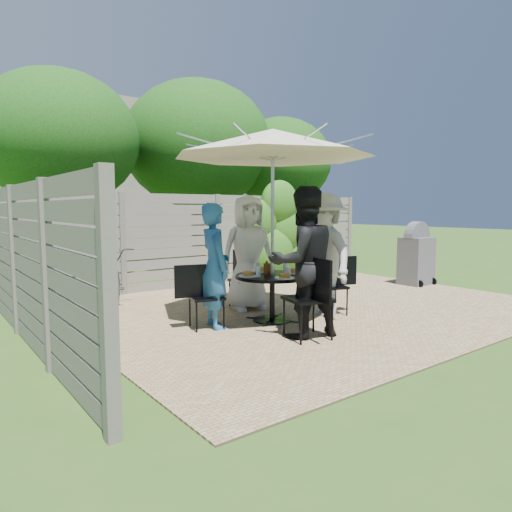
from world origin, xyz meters
TOP-DOWN VIEW (x-y plane):
  - backyard_envelope at (0.09, 10.29)m, footprint 60.00×60.00m
  - patio_table at (-1.09, -0.13)m, footprint 1.20×1.20m
  - umbrella at (-1.09, -0.13)m, footprint 3.23×3.23m
  - chair_back at (-0.88, 0.82)m, footprint 0.49×0.67m
  - person_back at (-0.91, 0.68)m, footprint 0.97×0.74m
  - chair_left at (-2.03, 0.09)m, footprint 0.65×0.50m
  - person_left at (-1.90, 0.06)m, footprint 0.51×0.67m
  - chair_front at (-1.30, -1.07)m, footprint 0.58×0.76m
  - person_front at (-1.27, -0.94)m, footprint 1.02×0.87m
  - chair_right at (-0.15, -0.34)m, footprint 0.66×0.53m
  - person_right at (-0.28, -0.31)m, footprint 0.90×1.27m
  - plate_back at (-1.01, 0.23)m, footprint 0.26×0.26m
  - plate_left at (-1.44, -0.05)m, footprint 0.26×0.26m
  - plate_front at (-1.17, -0.48)m, footprint 0.26×0.26m
  - plate_right at (-0.74, -0.21)m, footprint 0.26×0.26m
  - glass_back at (-1.13, 0.15)m, footprint 0.07×0.07m
  - glass_left at (-1.37, -0.17)m, footprint 0.07×0.07m
  - glass_front at (-1.04, -0.40)m, footprint 0.07×0.07m
  - glass_right at (-0.81, -0.08)m, footprint 0.07×0.07m
  - syrup_jug at (-1.14, -0.06)m, footprint 0.09×0.09m
  - coffee_cup at (-0.94, 0.07)m, footprint 0.08×0.08m
  - bicycle at (-2.37, 2.60)m, footprint 1.00×1.88m
  - bbq_grill at (3.16, 0.45)m, footprint 0.65×0.50m

SIDE VIEW (x-z plane):
  - chair_left at x=-2.03m, z-range -0.17..0.68m
  - chair_right at x=-0.15m, z-range -0.17..0.69m
  - chair_back at x=-0.88m, z-range -0.18..0.72m
  - chair_front at x=-1.30m, z-range -0.20..0.81m
  - patio_table at x=-1.09m, z-range 0.13..0.79m
  - bicycle at x=-2.37m, z-range 0.00..0.94m
  - bbq_grill at x=3.16m, z-range -0.06..1.24m
  - plate_back at x=-1.01m, z-range 0.65..0.71m
  - plate_left at x=-1.44m, z-range 0.65..0.71m
  - plate_front at x=-1.17m, z-range 0.65..0.71m
  - plate_right at x=-0.74m, z-range 0.65..0.71m
  - coffee_cup at x=-0.94m, z-range 0.66..0.78m
  - glass_back at x=-1.13m, z-range 0.66..0.80m
  - glass_left at x=-1.37m, z-range 0.66..0.80m
  - glass_front at x=-1.04m, z-range 0.66..0.80m
  - glass_right at x=-0.81m, z-range 0.66..0.80m
  - syrup_jug at x=-1.14m, z-range 0.66..0.82m
  - person_left at x=-1.90m, z-range 0.00..1.64m
  - person_back at x=-0.91m, z-range 0.00..1.77m
  - person_right at x=-0.28m, z-range 0.00..1.78m
  - person_front at x=-1.27m, z-range 0.00..1.83m
  - umbrella at x=-1.09m, z-range 1.12..3.73m
  - backyard_envelope at x=0.09m, z-range 0.11..5.11m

